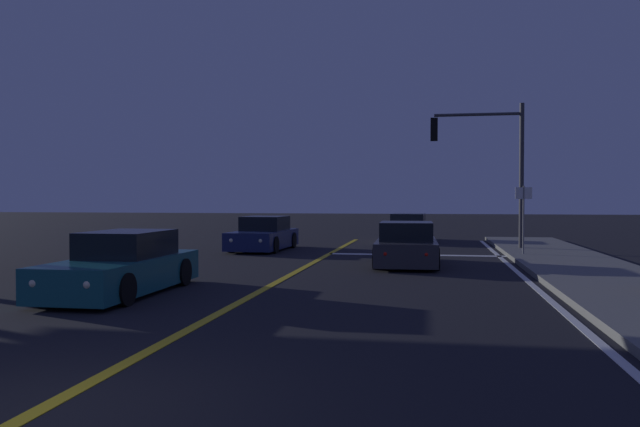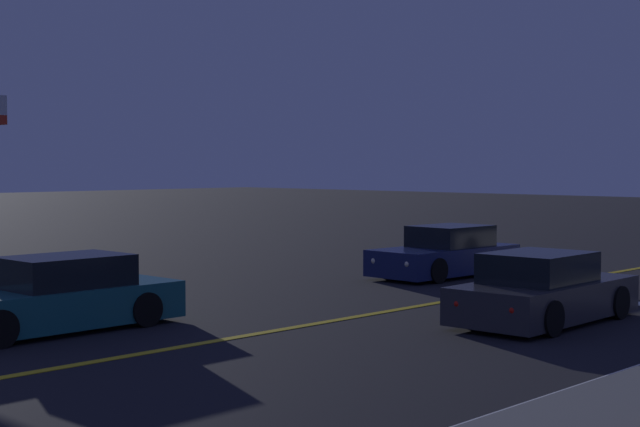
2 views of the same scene
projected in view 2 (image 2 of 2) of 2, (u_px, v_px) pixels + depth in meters
name	position (u px, v px, depth m)	size (l,w,h in m)	color
lane_line_center	(257.00, 334.00, 16.75)	(0.20, 32.74, 0.01)	gold
lane_line_edge_right	(567.00, 391.00, 12.53)	(0.16, 32.74, 0.01)	white
stop_bar	(639.00, 304.00, 20.39)	(6.32, 0.50, 0.01)	white
car_distant_tail_charcoal	(543.00, 292.00, 17.96)	(2.00, 4.32, 1.34)	#2D2D33
car_side_waiting_navy	(446.00, 254.00, 25.46)	(2.02, 4.46, 1.34)	navy
car_mid_block_teal	(56.00, 299.00, 17.06)	(1.83, 4.71, 1.34)	#195960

